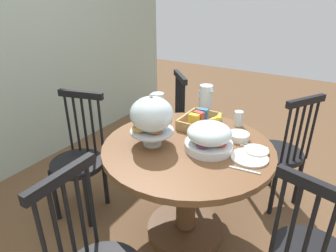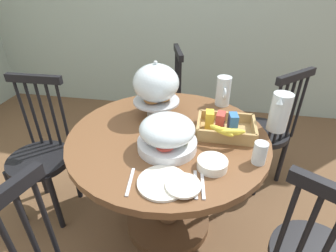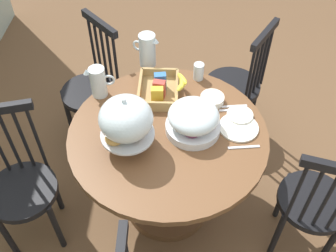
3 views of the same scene
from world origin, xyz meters
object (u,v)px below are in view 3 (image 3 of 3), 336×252
Objects in this scene: dining_table at (168,159)px; cereal_basket at (161,89)px; milk_pitcher at (147,51)px; windsor_chair_near_window at (22,187)px; pastry_stand_with_dome at (126,120)px; china_plate_small at (240,115)px; windsor_chair_facing_door at (313,205)px; china_plate_large at (239,127)px; windsor_chair_host_seat at (92,91)px; cereal_bowl at (212,99)px; drinking_glass at (199,71)px; orange_juice_pitcher at (99,83)px; windsor_chair_far_side at (235,87)px; fruit_platter_covered at (193,120)px.

dining_table is 3.49× the size of cereal_basket.
windsor_chair_near_window is at bearing 139.77° from milk_pitcher.
pastry_stand_with_dome is 0.68m from china_plate_small.
cereal_basket is at bearing 57.52° from windsor_chair_facing_door.
windsor_chair_host_seat is at bearing 58.36° from china_plate_large.
drinking_glass is (0.21, 0.08, 0.03)m from cereal_bowl.
cereal_basket reaches higher than dining_table.
pastry_stand_with_dome is at bearing -151.67° from orange_juice_pitcher.
drinking_glass is at bearing 20.22° from cereal_bowl.
cereal_bowl is at bearing -51.70° from pastry_stand_with_dome.
china_plate_large is 0.47m from drinking_glass.
dining_table is 0.60m from orange_juice_pitcher.
windsor_chair_near_window is 1.21m from cereal_bowl.
windsor_chair_facing_door is at bearing -159.84° from windsor_chair_far_side.
cereal_basket is 2.11× the size of china_plate_small.
dining_table is at bearing 159.71° from drinking_glass.
pastry_stand_with_dome is 0.46m from cereal_basket.
fruit_platter_covered is (0.22, -0.96, 0.37)m from windsor_chair_near_window.
orange_juice_pitcher is 0.85m from china_plate_large.
cereal_basket is (0.01, -0.37, -0.04)m from orange_juice_pitcher.
china_plate_large is (-0.67, 0.07, 0.29)m from windsor_chair_far_side.
windsor_chair_near_window and windsor_chair_facing_door have the same top height.
windsor_chair_near_window is at bearing 105.27° from china_plate_small.
cereal_basket is 1.44× the size of china_plate_large.
windsor_chair_near_window is 1.00× the size of windsor_chair_far_side.
fruit_platter_covered is 2.14× the size of cereal_bowl.
china_plate_large reaches higher than dining_table.
milk_pitcher is (0.59, 0.15, 0.33)m from dining_table.
windsor_chair_near_window is 0.74m from orange_juice_pitcher.
cereal_basket is at bearing -122.82° from windsor_chair_host_seat.
windsor_chair_near_window reaches higher than cereal_basket.
windsor_chair_facing_door is at bearing -91.68° from windsor_chair_near_window.
milk_pitcher is (0.84, 0.97, 0.39)m from windsor_chair_facing_door.
fruit_platter_covered is at bearing 175.34° from drinking_glass.
dining_table is at bearing 96.79° from china_plate_large.
windsor_chair_far_side is 2.83× the size of pastry_stand_with_dome.
china_plate_small is at bearing -100.77° from orange_juice_pitcher.
windsor_chair_host_seat is 0.53m from orange_juice_pitcher.
china_plate_large is (-0.59, -0.96, 0.29)m from windsor_chair_host_seat.
milk_pitcher reaches higher than china_plate_small.
milk_pitcher is at bearing -41.01° from orange_juice_pitcher.
pastry_stand_with_dome is (-0.82, 0.66, 0.49)m from windsor_chair_far_side.
milk_pitcher is (-0.04, -0.41, 0.39)m from windsor_chair_host_seat.
windsor_chair_far_side is 3.09× the size of cereal_basket.
pastry_stand_with_dome is 0.38m from fruit_platter_covered.
windsor_chair_host_seat reaches higher than china_plate_small.
windsor_chair_far_side is 0.52m from drinking_glass.
pastry_stand_with_dome reaches higher than cereal_basket.
windsor_chair_host_seat is at bearing 23.36° from orange_juice_pitcher.
orange_juice_pitcher is 1.29× the size of china_plate_small.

